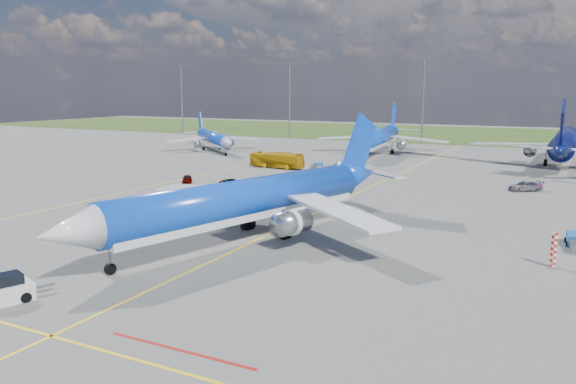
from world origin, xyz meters
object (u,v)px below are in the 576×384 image
at_px(bg_jet_nw, 214,151).
at_px(warning_post, 554,250).
at_px(bg_jet_nnw, 378,154).
at_px(service_car_c, 525,186).
at_px(service_car_b, 232,185).
at_px(apron_bus, 277,160).
at_px(baggage_tug_c, 317,166).
at_px(service_car_a, 187,179).
at_px(bg_jet_n, 563,165).
at_px(main_airliner, 245,240).
at_px(baggage_tug_w, 576,242).
at_px(pushback_tug, 2,292).

bearing_deg(bg_jet_nw, warning_post, -87.56).
relative_size(warning_post, bg_jet_nw, 0.09).
bearing_deg(bg_jet_nnw, service_car_c, -52.56).
height_order(service_car_b, service_car_c, service_car_b).
relative_size(apron_bus, baggage_tug_c, 2.46).
distance_m(apron_bus, service_car_a, 21.99).
bearing_deg(bg_jet_n, service_car_c, 83.89).
distance_m(bg_jet_nw, bg_jet_nnw, 39.10).
bearing_deg(apron_bus, main_airliner, -152.71).
height_order(service_car_c, baggage_tug_c, service_car_c).
bearing_deg(apron_bus, baggage_tug_c, -66.13).
xyz_separation_m(warning_post, bg_jet_nw, (-76.18, 62.14, -1.50)).
height_order(apron_bus, baggage_tug_w, apron_bus).
distance_m(service_car_a, service_car_b, 9.82).
distance_m(warning_post, apron_bus, 64.55).
distance_m(service_car_c, baggage_tug_w, 30.78).
relative_size(main_airliner, apron_bus, 4.09).
bearing_deg(bg_jet_n, warning_post, 91.50).
xyz_separation_m(main_airliner, service_car_c, (22.15, 41.50, 0.71)).
bearing_deg(bg_jet_nw, service_car_c, -67.46).
bearing_deg(baggage_tug_c, baggage_tug_w, -47.68).
height_order(apron_bus, service_car_c, apron_bus).
distance_m(pushback_tug, baggage_tug_w, 48.31).
xyz_separation_m(apron_bus, baggage_tug_c, (7.01, 2.72, -1.04)).
bearing_deg(baggage_tug_w, main_airliner, -163.70).
distance_m(bg_jet_nnw, baggage_tug_c, 27.51).
relative_size(warning_post, bg_jet_nnw, 0.07).
bearing_deg(bg_jet_n, baggage_tug_w, 93.09).
bearing_deg(baggage_tug_c, apron_bus, -165.23).
height_order(bg_jet_nnw, baggage_tug_c, bg_jet_nnw).
height_order(bg_jet_nnw, main_airliner, main_airliner).
distance_m(bg_jet_nw, main_airliner, 82.36).
bearing_deg(service_car_a, baggage_tug_c, 29.93).
bearing_deg(main_airliner, service_car_c, 77.90).
height_order(bg_jet_nw, bg_jet_n, bg_jet_n).
xyz_separation_m(main_airliner, pushback_tug, (-6.23, -21.78, 0.79)).
bearing_deg(pushback_tug, bg_jet_nw, 136.51).
bearing_deg(service_car_c, bg_jet_nnw, -172.11).
bearing_deg(service_car_b, apron_bus, 47.13).
bearing_deg(bg_jet_n, service_car_b, 51.89).
height_order(main_airliner, pushback_tug, main_airliner).
relative_size(bg_jet_nw, apron_bus, 3.09).
distance_m(bg_jet_nnw, main_airliner, 77.48).
bearing_deg(service_car_b, warning_post, -78.88).
xyz_separation_m(warning_post, apron_bus, (-48.53, 42.56, -0.02)).
bearing_deg(baggage_tug_c, warning_post, -53.96).
distance_m(bg_jet_nw, apron_bus, 33.92).
bearing_deg(baggage_tug_c, service_car_a, -121.98).
bearing_deg(bg_jet_nw, bg_jet_n, -41.03).
relative_size(bg_jet_nnw, main_airliner, 0.97).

